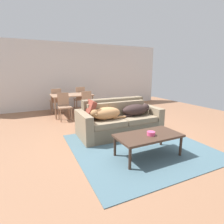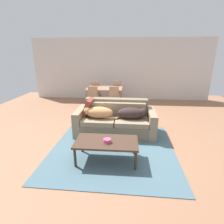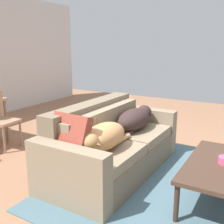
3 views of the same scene
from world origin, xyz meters
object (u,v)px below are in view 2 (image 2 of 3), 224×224
(dog_on_left_cushion, at_px, (98,112))
(dog_on_right_cushion, at_px, (133,113))
(dining_chair_near_right, at_px, (114,98))
(couch, at_px, (115,121))
(throw_pillow_by_left_arm, at_px, (88,107))
(dining_table, at_px, (105,89))
(dining_chair_near_left, at_px, (92,97))
(coffee_table, at_px, (106,143))
(bowl_on_coffee_table, at_px, (107,141))
(dining_chair_far_right, at_px, (117,91))
(dining_chair_far_left, at_px, (96,91))

(dog_on_left_cushion, height_order, dog_on_right_cushion, dog_on_left_cushion)
(dining_chair_near_right, bearing_deg, dog_on_left_cushion, -101.71)
(couch, xyz_separation_m, dog_on_right_cushion, (0.44, -0.14, 0.28))
(dog_on_left_cushion, xyz_separation_m, throw_pillow_by_left_arm, (-0.31, 0.22, 0.06))
(throw_pillow_by_left_arm, distance_m, dining_table, 2.42)
(couch, bearing_deg, dog_on_left_cushion, -159.88)
(dog_on_right_cushion, bearing_deg, throw_pillow_by_left_arm, 170.95)
(dog_on_left_cushion, height_order, dining_chair_near_right, dining_chair_near_right)
(dog_on_left_cushion, bearing_deg, dining_chair_near_left, 105.61)
(dog_on_right_cushion, height_order, dining_chair_near_left, dining_chair_near_left)
(dining_table, bearing_deg, coffee_table, -82.55)
(bowl_on_coffee_table, height_order, dining_chair_near_right, dining_chair_near_right)
(dining_table, distance_m, dining_chair_near_left, 0.71)
(couch, xyz_separation_m, coffee_table, (-0.09, -1.35, 0.05))
(dining_chair_near_left, bearing_deg, dining_chair_far_right, 53.55)
(bowl_on_coffee_table, distance_m, dining_table, 3.92)
(dining_chair_near_left, bearing_deg, dining_chair_near_right, -0.33)
(dog_on_right_cushion, bearing_deg, bowl_on_coffee_table, -111.25)
(couch, distance_m, bowl_on_coffee_table, 1.41)
(bowl_on_coffee_table, xyz_separation_m, dining_chair_far_left, (-0.99, 4.45, 0.04))
(dog_on_left_cushion, xyz_separation_m, dining_chair_near_left, (-0.55, 2.07, -0.12))
(coffee_table, xyz_separation_m, dining_chair_near_right, (-0.09, 3.27, 0.11))
(dog_on_left_cushion, bearing_deg, coffee_table, -73.02)
(bowl_on_coffee_table, bearing_deg, dog_on_left_cushion, 106.40)
(couch, distance_m, coffee_table, 1.36)
(coffee_table, bearing_deg, couch, 86.13)
(dining_table, height_order, dining_chair_near_right, dining_chair_near_right)
(dining_chair_near_right, bearing_deg, couch, -89.25)
(coffee_table, relative_size, dining_table, 0.88)
(throw_pillow_by_left_arm, relative_size, dining_chair_far_left, 0.50)
(throw_pillow_by_left_arm, xyz_separation_m, dining_chair_far_left, (-0.31, 2.98, -0.17))
(dining_chair_near_left, xyz_separation_m, dining_chair_near_right, (0.81, -0.00, 0.00))
(dining_chair_far_right, bearing_deg, dining_chair_far_left, 2.02)
(throw_pillow_by_left_arm, xyz_separation_m, dining_chair_near_left, (-0.23, 1.85, -0.18))
(bowl_on_coffee_table, bearing_deg, dining_chair_far_left, 102.50)
(dining_chair_far_left, bearing_deg, dining_chair_far_right, 178.56)
(dog_on_right_cushion, bearing_deg, couch, 163.51)
(couch, height_order, throw_pillow_by_left_arm, throw_pillow_by_left_arm)
(dog_on_right_cushion, relative_size, throw_pillow_by_left_arm, 1.88)
(couch, relative_size, dining_chair_near_left, 2.36)
(dining_chair_far_left, distance_m, dining_chair_far_right, 0.94)
(dog_on_left_cushion, relative_size, dining_table, 0.63)
(dining_table, height_order, dining_chair_near_left, dining_chair_near_left)
(dining_chair_near_right, xyz_separation_m, dining_chair_far_right, (0.06, 1.17, 0.03))
(dining_table, height_order, dining_chair_far_left, dining_chair_far_left)
(couch, bearing_deg, throw_pillow_by_left_arm, 175.53)
(throw_pillow_by_left_arm, distance_m, dining_chair_far_left, 3.00)
(dog_on_left_cushion, distance_m, throw_pillow_by_left_arm, 0.39)
(throw_pillow_by_left_arm, bearing_deg, dining_chair_far_left, 95.91)
(dog_on_right_cushion, xyz_separation_m, dining_chair_near_right, (-0.62, 2.05, -0.12))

